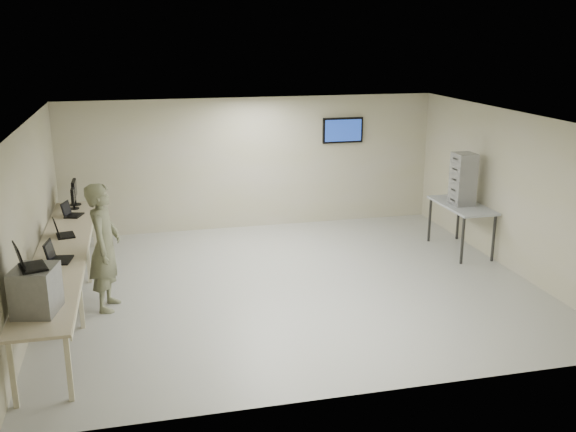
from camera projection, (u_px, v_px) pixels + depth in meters
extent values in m
cube|color=beige|center=(291.00, 285.00, 10.82)|extent=(8.00, 7.00, 0.01)
cube|color=beige|center=(291.00, 118.00, 10.04)|extent=(8.00, 7.00, 0.01)
cube|color=tan|center=(252.00, 163.00, 13.70)|extent=(8.00, 0.01, 2.80)
cube|color=tan|center=(365.00, 283.00, 7.16)|extent=(8.00, 0.01, 2.80)
cube|color=tan|center=(30.00, 221.00, 9.54)|extent=(0.01, 7.00, 2.80)
cube|color=tan|center=(510.00, 191.00, 11.33)|extent=(0.01, 7.00, 2.80)
cube|color=#2A2A2A|center=(342.00, 130.00, 13.95)|extent=(0.15, 0.04, 0.15)
cube|color=black|center=(343.00, 130.00, 13.91)|extent=(0.90, 0.06, 0.55)
cube|color=navy|center=(343.00, 130.00, 13.88)|extent=(0.82, 0.01, 0.47)
cube|color=#CBAE8B|center=(62.00, 252.00, 9.77)|extent=(0.75, 6.00, 0.04)
cube|color=beige|center=(87.00, 252.00, 9.86)|extent=(0.02, 6.00, 0.06)
cube|color=beige|center=(13.00, 373.00, 7.16)|extent=(0.06, 0.06, 0.86)
cube|color=beige|center=(69.00, 367.00, 7.30)|extent=(0.06, 0.06, 0.86)
cube|color=beige|center=(36.00, 304.00, 8.99)|extent=(0.06, 0.06, 0.86)
cube|color=beige|center=(81.00, 300.00, 9.12)|extent=(0.06, 0.06, 0.86)
cube|color=beige|center=(51.00, 261.00, 10.67)|extent=(0.06, 0.06, 0.86)
cube|color=beige|center=(88.00, 258.00, 10.80)|extent=(0.06, 0.06, 0.86)
cube|color=beige|center=(62.00, 228.00, 12.49)|extent=(0.06, 0.06, 0.86)
cube|color=beige|center=(94.00, 226.00, 12.63)|extent=(0.06, 0.06, 0.86)
cube|color=gray|center=(36.00, 290.00, 7.54)|extent=(0.57, 0.62, 0.56)
cube|color=black|center=(33.00, 267.00, 7.46)|extent=(0.38, 0.45, 0.02)
cube|color=black|center=(19.00, 256.00, 7.39)|extent=(0.18, 0.37, 0.28)
cube|color=black|center=(20.00, 256.00, 7.39)|extent=(0.15, 0.32, 0.23)
cube|color=black|center=(48.00, 293.00, 8.14)|extent=(0.27, 0.37, 0.02)
cube|color=black|center=(36.00, 284.00, 8.08)|extent=(0.08, 0.34, 0.26)
cube|color=black|center=(37.00, 283.00, 8.08)|extent=(0.06, 0.30, 0.22)
cube|color=black|center=(61.00, 260.00, 9.31)|extent=(0.34, 0.43, 0.02)
cube|color=black|center=(49.00, 251.00, 9.24)|extent=(0.13, 0.38, 0.28)
cube|color=black|center=(51.00, 251.00, 9.24)|extent=(0.10, 0.33, 0.24)
cube|color=black|center=(66.00, 235.00, 10.45)|extent=(0.34, 0.42, 0.02)
cube|color=black|center=(56.00, 227.00, 10.38)|extent=(0.14, 0.36, 0.27)
cube|color=black|center=(57.00, 227.00, 10.38)|extent=(0.11, 0.31, 0.22)
cube|color=black|center=(74.00, 216.00, 11.58)|extent=(0.35, 0.41, 0.02)
cube|color=black|center=(66.00, 209.00, 11.52)|extent=(0.16, 0.34, 0.25)
cube|color=black|center=(67.00, 209.00, 11.52)|extent=(0.13, 0.29, 0.21)
cylinder|color=black|center=(74.00, 209.00, 12.06)|extent=(0.19, 0.19, 0.01)
cube|color=black|center=(74.00, 204.00, 12.03)|extent=(0.04, 0.03, 0.15)
cube|color=black|center=(73.00, 195.00, 11.98)|extent=(0.05, 0.42, 0.28)
cube|color=black|center=(74.00, 195.00, 11.99)|extent=(0.00, 0.38, 0.24)
cylinder|color=black|center=(76.00, 205.00, 12.33)|extent=(0.22, 0.22, 0.02)
cube|color=black|center=(75.00, 200.00, 12.31)|extent=(0.04, 0.03, 0.17)
cube|color=black|center=(74.00, 189.00, 12.25)|extent=(0.05, 0.49, 0.32)
cube|color=black|center=(76.00, 189.00, 12.25)|extent=(0.00, 0.44, 0.28)
imported|color=#585E46|center=(105.00, 247.00, 9.65)|extent=(0.61, 0.80, 1.97)
cube|color=#9B9FA4|center=(462.00, 205.00, 12.25)|extent=(0.73, 1.56, 0.04)
cube|color=#2A2A2A|center=(463.00, 241.00, 11.67)|extent=(0.04, 0.04, 0.89)
cube|color=#2A2A2A|center=(430.00, 220.00, 12.94)|extent=(0.04, 0.04, 0.89)
cube|color=#2A2A2A|center=(494.00, 238.00, 11.81)|extent=(0.04, 0.04, 0.89)
cube|color=#2A2A2A|center=(458.00, 218.00, 13.08)|extent=(0.04, 0.04, 0.89)
cube|color=gray|center=(462.00, 199.00, 12.21)|extent=(0.38, 0.42, 0.20)
cube|color=gray|center=(462.00, 189.00, 12.15)|extent=(0.38, 0.42, 0.20)
cube|color=gray|center=(463.00, 179.00, 12.10)|extent=(0.38, 0.42, 0.20)
cube|color=gray|center=(464.00, 169.00, 12.04)|extent=(0.38, 0.42, 0.20)
cube|color=gray|center=(465.00, 158.00, 11.99)|extent=(0.38, 0.42, 0.20)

